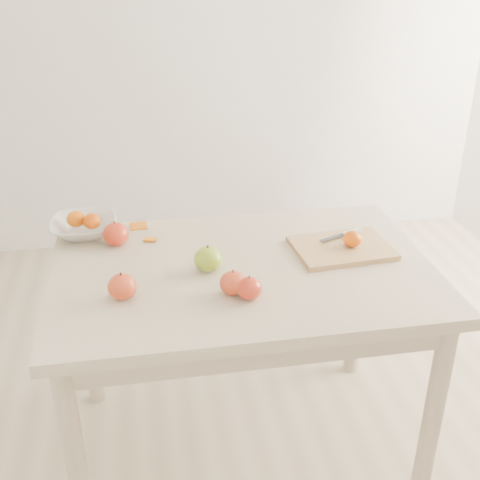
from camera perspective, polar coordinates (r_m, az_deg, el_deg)
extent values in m
plane|color=#C6B293|center=(2.36, 0.22, -18.62)|extent=(3.50, 3.50, 0.00)
plane|color=white|center=(3.41, -5.28, 21.05)|extent=(3.50, 0.00, 3.50)
cube|color=beige|center=(1.91, 0.26, -3.07)|extent=(1.20, 0.80, 0.04)
cylinder|color=#BCAA8E|center=(2.39, -14.22, -7.90)|extent=(0.06, 0.06, 0.71)
cylinder|color=#BCAA8E|center=(2.52, 11.08, -5.58)|extent=(0.06, 0.06, 0.71)
cylinder|color=#BCAA8E|center=(1.87, -15.31, -19.69)|extent=(0.06, 0.06, 0.71)
cylinder|color=#BCAA8E|center=(2.03, 17.82, -15.59)|extent=(0.06, 0.06, 0.71)
cube|color=tan|center=(2.03, 9.63, -0.75)|extent=(0.33, 0.26, 0.02)
ellipsoid|color=#D24107|center=(2.01, 10.60, 0.10)|extent=(0.06, 0.06, 0.05)
imported|color=silver|center=(2.17, -14.57, 1.20)|extent=(0.23, 0.23, 0.06)
ellipsoid|color=#D05407|center=(2.17, -15.29, 1.94)|extent=(0.06, 0.06, 0.06)
ellipsoid|color=#CD5507|center=(2.14, -13.88, 1.76)|extent=(0.06, 0.06, 0.05)
cube|color=#C8610E|center=(2.19, -9.59, 1.22)|extent=(0.06, 0.05, 0.01)
cube|color=orange|center=(2.09, -8.48, 0.01)|extent=(0.05, 0.04, 0.01)
cube|color=silver|center=(2.10, 10.56, 0.69)|extent=(0.08, 0.05, 0.01)
cube|color=#36393E|center=(2.05, 8.71, 0.21)|extent=(0.09, 0.05, 0.00)
ellipsoid|color=#5C8511|center=(1.87, -3.04, -1.81)|extent=(0.09, 0.09, 0.08)
ellipsoid|color=maroon|center=(1.76, -11.12, -4.37)|extent=(0.08, 0.08, 0.08)
ellipsoid|color=#9D0512|center=(1.73, 0.89, -4.60)|extent=(0.07, 0.07, 0.07)
ellipsoid|color=maroon|center=(1.75, -0.66, -4.11)|extent=(0.08, 0.08, 0.07)
ellipsoid|color=maroon|center=(2.07, -11.70, 0.56)|extent=(0.09, 0.09, 0.08)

